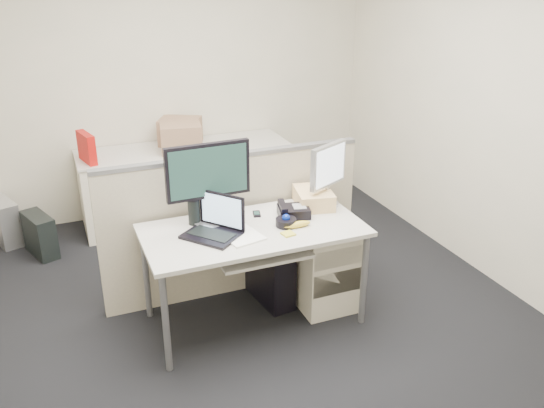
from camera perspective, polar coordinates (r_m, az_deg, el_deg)
name	(u,v)px	position (r m, az deg, el deg)	size (l,w,h in m)	color
floor	(255,319)	(4.28, -1.74, -11.31)	(4.00, 4.50, 0.01)	black
wall_back	(172,78)	(5.80, -9.86, 12.21)	(4.00, 0.02, 2.70)	beige
wall_front	(507,340)	(1.93, 22.27, -12.40)	(4.00, 0.02, 2.70)	beige
wall_right	(500,112)	(4.74, 21.63, 8.50)	(0.02, 4.50, 2.70)	beige
desk	(253,237)	(3.94, -1.85, -3.27)	(1.50, 0.75, 0.73)	silver
keyboard_tray	(263,254)	(3.82, -0.90, -4.98)	(0.62, 0.32, 0.02)	silver
drawer_pedestal	(321,262)	(4.34, 4.83, -5.79)	(0.40, 0.55, 0.65)	beige
cubicle_partition	(233,226)	(4.37, -3.86, -2.20)	(2.00, 0.06, 1.10)	#B7AE91
back_counter	(186,184)	(5.77, -8.49, 1.98)	(2.00, 0.60, 0.72)	beige
monitor_main	(209,185)	(3.89, -6.30, 1.93)	(0.58, 0.22, 0.58)	black
monitor_small	(328,175)	(4.22, 5.55, 2.84)	(0.38, 0.19, 0.46)	#B7B7BC
laptop	(211,219)	(3.76, -6.08, -1.45)	(0.35, 0.26, 0.26)	black
trackball	(286,222)	(3.94, 1.40, -1.82)	(0.14, 0.14, 0.05)	black
desk_phone	(294,212)	(4.08, 2.17, -0.76)	(0.22, 0.18, 0.07)	black
paper_stack	(240,235)	(3.81, -3.15, -3.10)	(0.23, 0.29, 0.01)	white
sticky_pad	(288,234)	(3.82, 1.60, -2.97)	(0.08, 0.08, 0.01)	gold
travel_mug	(194,212)	(3.98, -7.72, -0.78)	(0.08, 0.08, 0.18)	black
banana	(297,225)	(3.92, 2.50, -2.05)	(0.20, 0.05, 0.04)	yellow
cellphone	(257,214)	(4.11, -1.53, -0.99)	(0.05, 0.10, 0.01)	black
manila_folders	(314,198)	(4.26, 4.14, 0.61)	(0.25, 0.33, 0.12)	#E6B580
keyboard	(254,250)	(3.82, -1.83, -4.54)	(0.46, 0.16, 0.03)	black
pc_tower_desk	(270,274)	(4.38, -0.22, -6.97)	(0.19, 0.47, 0.44)	black
pc_tower_spare_dark	(40,235)	(5.45, -22.01, -2.84)	(0.16, 0.40, 0.37)	black
pc_tower_spare_silver	(3,221)	(5.81, -25.10, -1.55)	(0.18, 0.44, 0.41)	#B7B7BC
cardboard_box_left	(181,139)	(5.49, -9.00, 6.37)	(0.38, 0.28, 0.28)	#9F7559
cardboard_box_right	(180,132)	(5.72, -9.08, 7.03)	(0.38, 0.30, 0.27)	#9F7559
red_binder	(87,149)	(5.39, -17.88, 5.24)	(0.07, 0.30, 0.28)	#B5110C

